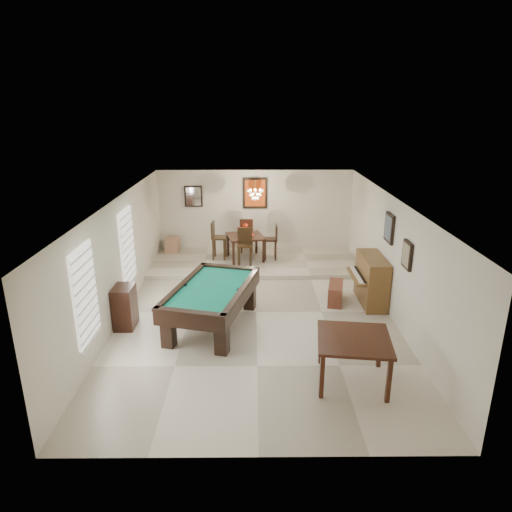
{
  "coord_description": "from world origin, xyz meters",
  "views": [
    {
      "loc": [
        -0.08,
        -9.46,
        4.53
      ],
      "look_at": [
        0.0,
        0.6,
        1.15
      ],
      "focal_mm": 32.0,
      "sensor_mm": 36.0,
      "label": 1
    }
  ],
  "objects_px": {
    "pool_table": "(212,307)",
    "apothecary_chest": "(125,307)",
    "dining_chair_west": "(219,240)",
    "chandelier": "(255,191)",
    "upright_piano": "(366,280)",
    "dining_chair_north": "(247,235)",
    "corner_bench": "(173,245)",
    "square_table": "(353,360)",
    "dining_table": "(245,245)",
    "dining_chair_east": "(270,242)",
    "dining_chair_south": "(245,248)",
    "flower_vase": "(245,227)",
    "piano_bench": "(335,293)"
  },
  "relations": [
    {
      "from": "apothecary_chest",
      "to": "corner_bench",
      "type": "relative_size",
      "value": 1.83
    },
    {
      "from": "piano_bench",
      "to": "corner_bench",
      "type": "relative_size",
      "value": 1.69
    },
    {
      "from": "upright_piano",
      "to": "dining_chair_south",
      "type": "bearing_deg",
      "value": 142.91
    },
    {
      "from": "square_table",
      "to": "corner_bench",
      "type": "relative_size",
      "value": 2.41
    },
    {
      "from": "dining_chair_south",
      "to": "dining_chair_east",
      "type": "relative_size",
      "value": 1.06
    },
    {
      "from": "piano_bench",
      "to": "flower_vase",
      "type": "xyz_separation_m",
      "value": [
        -2.19,
        2.87,
        0.85
      ]
    },
    {
      "from": "upright_piano",
      "to": "corner_bench",
      "type": "height_order",
      "value": "upright_piano"
    },
    {
      "from": "dining_chair_west",
      "to": "pool_table",
      "type": "bearing_deg",
      "value": -173.46
    },
    {
      "from": "pool_table",
      "to": "flower_vase",
      "type": "xyz_separation_m",
      "value": [
        0.64,
        4.07,
        0.65
      ]
    },
    {
      "from": "pool_table",
      "to": "corner_bench",
      "type": "bearing_deg",
      "value": 123.39
    },
    {
      "from": "chandelier",
      "to": "dining_chair_north",
      "type": "bearing_deg",
      "value": 106.1
    },
    {
      "from": "flower_vase",
      "to": "corner_bench",
      "type": "height_order",
      "value": "flower_vase"
    },
    {
      "from": "dining_chair_west",
      "to": "chandelier",
      "type": "distance_m",
      "value": 1.88
    },
    {
      "from": "upright_piano",
      "to": "piano_bench",
      "type": "distance_m",
      "value": 0.78
    },
    {
      "from": "upright_piano",
      "to": "dining_chair_north",
      "type": "distance_m",
      "value": 4.6
    },
    {
      "from": "apothecary_chest",
      "to": "flower_vase",
      "type": "height_order",
      "value": "flower_vase"
    },
    {
      "from": "dining_chair_east",
      "to": "dining_chair_south",
      "type": "bearing_deg",
      "value": -46.24
    },
    {
      "from": "chandelier",
      "to": "dining_chair_south",
      "type": "bearing_deg",
      "value": -121.63
    },
    {
      "from": "square_table",
      "to": "flower_vase",
      "type": "xyz_separation_m",
      "value": [
        -1.9,
        6.15,
        0.67
      ]
    },
    {
      "from": "pool_table",
      "to": "dining_table",
      "type": "xyz_separation_m",
      "value": [
        0.64,
        4.07,
        0.1
      ]
    },
    {
      "from": "piano_bench",
      "to": "dining_chair_north",
      "type": "height_order",
      "value": "dining_chair_north"
    },
    {
      "from": "apothecary_chest",
      "to": "upright_piano",
      "type": "bearing_deg",
      "value": 12.56
    },
    {
      "from": "apothecary_chest",
      "to": "dining_chair_north",
      "type": "xyz_separation_m",
      "value": [
        2.51,
        4.79,
        0.21
      ]
    },
    {
      "from": "flower_vase",
      "to": "corner_bench",
      "type": "relative_size",
      "value": 0.51
    },
    {
      "from": "dining_chair_west",
      "to": "chandelier",
      "type": "xyz_separation_m",
      "value": [
        1.06,
        -0.26,
        1.52
      ]
    },
    {
      "from": "dining_chair_south",
      "to": "chandelier",
      "type": "height_order",
      "value": "chandelier"
    },
    {
      "from": "square_table",
      "to": "upright_piano",
      "type": "height_order",
      "value": "upright_piano"
    },
    {
      "from": "piano_bench",
      "to": "dining_chair_south",
      "type": "bearing_deg",
      "value": 135.49
    },
    {
      "from": "upright_piano",
      "to": "chandelier",
      "type": "bearing_deg",
      "value": 134.09
    },
    {
      "from": "dining_table",
      "to": "dining_chair_east",
      "type": "bearing_deg",
      "value": 0.28
    },
    {
      "from": "piano_bench",
      "to": "dining_chair_west",
      "type": "bearing_deg",
      "value": 135.48
    },
    {
      "from": "square_table",
      "to": "dining_chair_west",
      "type": "bearing_deg",
      "value": 113.33
    },
    {
      "from": "square_table",
      "to": "dining_chair_north",
      "type": "xyz_separation_m",
      "value": [
        -1.87,
        6.85,
        0.25
      ]
    },
    {
      "from": "flower_vase",
      "to": "dining_chair_south",
      "type": "distance_m",
      "value": 0.82
    },
    {
      "from": "apothecary_chest",
      "to": "dining_table",
      "type": "height_order",
      "value": "dining_table"
    },
    {
      "from": "pool_table",
      "to": "flower_vase",
      "type": "bearing_deg",
      "value": 95.51
    },
    {
      "from": "upright_piano",
      "to": "corner_bench",
      "type": "distance_m",
      "value": 6.32
    },
    {
      "from": "piano_bench",
      "to": "flower_vase",
      "type": "height_order",
      "value": "flower_vase"
    },
    {
      "from": "apothecary_chest",
      "to": "flower_vase",
      "type": "bearing_deg",
      "value": 58.73
    },
    {
      "from": "dining_table",
      "to": "dining_chair_north",
      "type": "bearing_deg",
      "value": 87.75
    },
    {
      "from": "upright_piano",
      "to": "dining_table",
      "type": "height_order",
      "value": "upright_piano"
    },
    {
      "from": "pool_table",
      "to": "apothecary_chest",
      "type": "height_order",
      "value": "apothecary_chest"
    },
    {
      "from": "square_table",
      "to": "upright_piano",
      "type": "bearing_deg",
      "value": 73.1
    },
    {
      "from": "flower_vase",
      "to": "dining_chair_north",
      "type": "bearing_deg",
      "value": 87.75
    },
    {
      "from": "dining_chair_east",
      "to": "upright_piano",
      "type": "bearing_deg",
      "value": 36.8
    },
    {
      "from": "square_table",
      "to": "corner_bench",
      "type": "xyz_separation_m",
      "value": [
        -4.18,
        6.87,
        -0.07
      ]
    },
    {
      "from": "apothecary_chest",
      "to": "dining_chair_east",
      "type": "distance_m",
      "value": 5.22
    },
    {
      "from": "dining_chair_west",
      "to": "corner_bench",
      "type": "height_order",
      "value": "dining_chair_west"
    },
    {
      "from": "flower_vase",
      "to": "dining_chair_north",
      "type": "xyz_separation_m",
      "value": [
        0.03,
        0.7,
        -0.42
      ]
    },
    {
      "from": "apothecary_chest",
      "to": "dining_table",
      "type": "distance_m",
      "value": 4.79
    }
  ]
}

